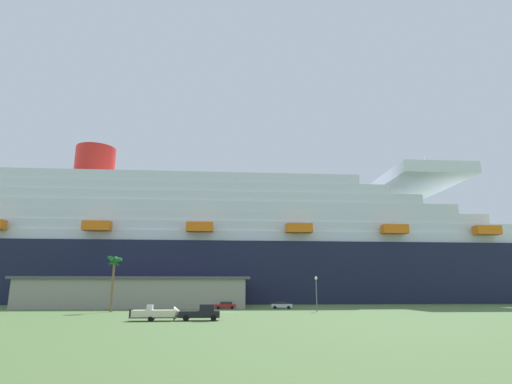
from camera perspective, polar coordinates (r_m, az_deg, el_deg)
name	(u,v)px	position (r m, az deg, el deg)	size (l,w,h in m)	color
ground_plane	(232,306)	(113.71, -3.35, -15.52)	(600.00, 600.00, 0.00)	#4C6B38
cruise_ship	(207,251)	(143.48, -6.85, -8.17)	(307.10, 53.13, 59.97)	#191E38
terminal_building	(142,292)	(111.27, -15.52, -13.27)	(54.80, 30.78, 7.12)	gray
pickup_truck	(201,313)	(60.25, -7.60, -16.29)	(5.75, 2.65, 2.20)	black
small_boat_on_trailer	(159,314)	(60.68, -13.27, -16.12)	(8.17, 2.60, 2.15)	#595960
palm_tree	(114,265)	(87.48, -19.09, -9.53)	(3.16, 3.18, 10.81)	brown
street_lamp	(316,288)	(84.61, 8.36, -13.09)	(0.56, 0.56, 6.71)	slate
parked_car_silver_sedan	(282,305)	(96.96, 3.60, -15.38)	(4.94, 2.73, 1.58)	silver
parked_car_red_hatchback	(225,305)	(95.78, -4.30, -15.39)	(4.87, 2.52, 1.58)	red
parked_car_green_wagon	(89,305)	(102.12, -22.20, -14.35)	(4.81, 2.43, 1.58)	#2D723F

